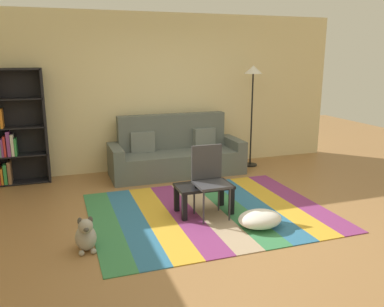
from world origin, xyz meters
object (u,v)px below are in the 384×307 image
(bookshelf, at_px, (8,131))
(tv_remote, at_px, (196,186))
(coffee_table, at_px, (204,191))
(folding_chair, at_px, (209,175))
(standing_lamp, at_px, (253,83))
(pouf, at_px, (260,219))
(couch, at_px, (176,154))
(dog, at_px, (86,236))

(bookshelf, relative_size, tv_remote, 12.02)
(coffee_table, bearing_deg, folding_chair, -66.51)
(bookshelf, relative_size, standing_lamp, 0.99)
(pouf, height_order, tv_remote, tv_remote)
(couch, relative_size, standing_lamp, 1.24)
(couch, bearing_deg, pouf, -83.69)
(standing_lamp, relative_size, tv_remote, 12.11)
(bookshelf, distance_m, folding_chair, 3.34)
(bookshelf, height_order, pouf, bookshelf)
(coffee_table, relative_size, dog, 1.79)
(couch, relative_size, pouf, 4.27)
(tv_remote, xyz_separation_m, folding_chair, (0.16, -0.05, 0.14))
(tv_remote, bearing_deg, standing_lamp, 60.85)
(dog, xyz_separation_m, tv_remote, (1.40, 0.51, 0.23))
(couch, height_order, bookshelf, bookshelf)
(coffee_table, relative_size, standing_lamp, 0.39)
(bookshelf, xyz_separation_m, coffee_table, (2.43, -2.14, -0.54))
(couch, xyz_separation_m, folding_chair, (-0.15, -1.94, 0.20))
(standing_lamp, bearing_deg, coffee_table, -130.95)
(pouf, bearing_deg, standing_lamp, 65.22)
(pouf, bearing_deg, tv_remote, 133.74)
(couch, bearing_deg, bookshelf, 173.77)
(standing_lamp, height_order, tv_remote, standing_lamp)
(couch, xyz_separation_m, pouf, (0.28, -2.49, -0.23))
(standing_lamp, bearing_deg, pouf, -114.78)
(bookshelf, height_order, dog, bookshelf)
(coffee_table, bearing_deg, couch, 84.15)
(folding_chair, bearing_deg, coffee_table, 148.28)
(standing_lamp, bearing_deg, tv_remote, -132.47)
(folding_chair, bearing_deg, dog, -128.79)
(pouf, relative_size, standing_lamp, 0.29)
(couch, bearing_deg, tv_remote, -99.33)
(standing_lamp, bearing_deg, folding_chair, -129.01)
(bookshelf, bearing_deg, tv_remote, -43.21)
(dog, bearing_deg, tv_remote, 20.12)
(tv_remote, height_order, folding_chair, folding_chair)
(tv_remote, distance_m, folding_chair, 0.22)
(dog, distance_m, tv_remote, 1.51)
(couch, height_order, coffee_table, couch)
(dog, xyz_separation_m, standing_lamp, (3.15, 2.42, 1.36))
(couch, relative_size, tv_remote, 15.07)
(bookshelf, height_order, folding_chair, bookshelf)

